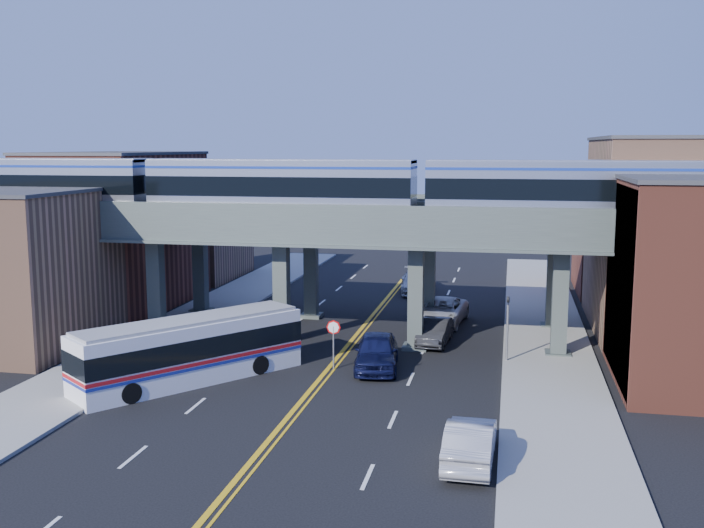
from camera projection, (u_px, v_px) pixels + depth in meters
The scene contains 20 objects.
ground at pixel (314, 386), 38.34m from camera, with size 120.00×120.00×0.00m, color black.
sidewalk_west at pixel (179, 327), 50.29m from camera, with size 5.00×70.00×0.16m, color gray.
sidewalk_east at pixel (547, 345), 45.75m from camera, with size 5.00×70.00×0.16m, color gray.
building_west_a at pixel (20, 270), 45.20m from camera, with size 8.00×10.00×9.00m, color #97694E.
building_west_b at pixel (120, 231), 56.67m from camera, with size 8.00×14.00×11.00m, color brown.
building_west_c at pixel (192, 233), 69.49m from camera, with size 8.00×10.00×8.00m, color #97694E.
building_east_b at pixel (661, 236), 49.30m from camera, with size 8.00×14.00×12.00m, color #97694E.
building_east_c at pixel (630, 237), 62.12m from camera, with size 8.00×10.00×9.00m, color brown.
mural_panel at pixel (619, 287), 38.64m from camera, with size 0.10×9.50×9.50m, color teal.
elevated_viaduct_near at pixel (347, 236), 45.13m from camera, with size 52.00×3.60×7.40m.
elevated_viaduct_far at pixel (369, 224), 51.91m from camera, with size 52.00×3.60×7.40m.
transit_train at pixel (281, 186), 45.48m from camera, with size 48.11×3.02×3.52m.
stop_sign at pixel (334, 336), 40.93m from camera, with size 0.76×0.09×2.63m.
traffic_signal at pixel (508, 321), 42.00m from camera, with size 0.15×0.18×4.10m.
transit_bus at pixel (190, 351), 38.80m from camera, with size 9.25×11.00×3.05m.
car_lane_a at pixel (377, 352), 41.13m from camera, with size 2.19×5.46×1.86m, color #0E1235.
car_lane_b at pixel (435, 332), 46.31m from camera, with size 1.59×4.55×1.50m, color #29292B.
car_lane_c at pixel (441, 311), 51.54m from camera, with size 2.80×6.06×1.68m, color #BDBCBF.
car_lane_d at pixel (417, 282), 62.68m from camera, with size 2.43×5.98×1.73m, color silver.
car_parked_curb at pixel (470, 442), 28.90m from camera, with size 1.73×4.96×1.63m, color #A8A7AC.
Camera 1 is at (9.21, -35.91, 11.62)m, focal length 40.00 mm.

